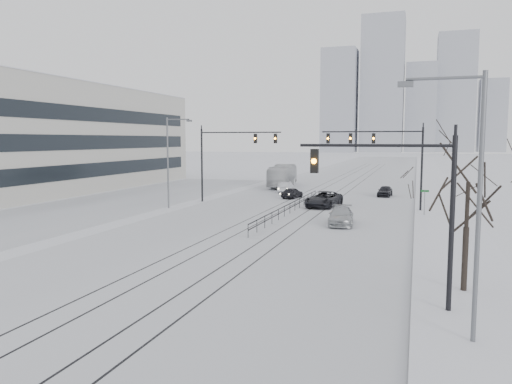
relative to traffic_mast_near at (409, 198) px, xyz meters
name	(u,v)px	position (x,y,z in m)	size (l,w,h in m)	color
ground	(85,333)	(-10.79, -6.00, -4.56)	(500.00, 500.00, 0.00)	silver
road	(339,185)	(-10.79, 54.00, -4.55)	(22.00, 260.00, 0.02)	silver
sidewalk_east	(434,188)	(2.71, 54.00, -4.48)	(5.00, 260.00, 0.16)	silver
curb	(416,187)	(0.26, 54.00, -4.50)	(0.10, 260.00, 0.12)	gray
parking_strip	(130,200)	(-30.79, 29.00, -4.55)	(14.00, 60.00, 0.03)	silver
tram_rails	(312,201)	(-10.79, 34.00, -4.54)	(5.30, 180.00, 0.01)	black
office_building	(2,138)	(-48.76, 29.00, 2.50)	(20.20, 62.20, 14.11)	#B5B3AB
skyline	(407,96)	(-5.77, 267.63, 26.08)	(96.00, 48.00, 72.00)	#9699A5
traffic_mast_near	(409,198)	(0.00, 0.00, 0.00)	(6.10, 0.37, 7.00)	black
traffic_mast_ne	(386,151)	(-2.64, 29.00, 1.20)	(9.60, 0.37, 8.00)	black
traffic_mast_nw	(227,151)	(-19.31, 30.00, 1.01)	(9.10, 0.37, 8.00)	black
street_light_east	(470,190)	(1.91, -3.00, 0.65)	(2.73, 0.25, 9.00)	#595B60
street_light_west	(170,156)	(-22.99, 24.00, 0.65)	(2.73, 0.25, 9.00)	#595B60
bare_tree	(468,194)	(2.41, 3.00, -0.07)	(4.40, 4.40, 6.10)	black
median_fence	(290,208)	(-10.79, 24.00, -4.04)	(0.06, 24.00, 1.00)	black
street_sign	(425,199)	(1.01, 26.00, -2.96)	(0.70, 0.06, 2.40)	#595B60
sedan_sb_inner	(292,193)	(-13.53, 36.09, -3.94)	(1.48, 3.67, 1.25)	black
sedan_sb_outer	(286,187)	(-15.76, 41.78, -3.89)	(1.43, 4.10, 1.35)	#BABCC3
sedan_nb_front	(324,199)	(-8.65, 29.62, -3.78)	(2.61, 5.65, 1.57)	black
sedan_nb_right	(341,216)	(-5.42, 19.45, -3.87)	(1.94, 4.77, 1.38)	#A6AAAE
sedan_nb_far	(385,191)	(-3.30, 41.31, -3.92)	(1.51, 3.76, 1.28)	black
box_truck	(283,176)	(-18.25, 49.48, -2.97)	(2.67, 11.42, 3.18)	silver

